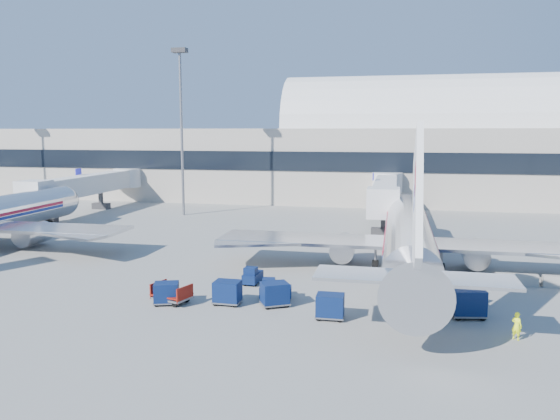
% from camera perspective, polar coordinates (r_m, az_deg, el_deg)
% --- Properties ---
extents(ground, '(260.00, 260.00, 0.00)m').
position_cam_1_polar(ground, '(43.28, -0.20, -7.23)').
color(ground, gray).
rests_on(ground, ground).
extents(terminal, '(170.00, 28.15, 21.00)m').
position_cam_1_polar(terminal, '(99.39, -1.03, 5.88)').
color(terminal, '#B2AA9E').
rests_on(terminal, ground).
extents(airliner_main, '(32.00, 37.26, 12.07)m').
position_cam_1_polar(airliner_main, '(46.11, 13.27, -2.76)').
color(airliner_main, silver).
rests_on(airliner_main, ground).
extents(jetbridge_near, '(4.40, 27.50, 6.25)m').
position_cam_1_polar(jetbridge_near, '(72.00, 10.98, 1.99)').
color(jetbridge_near, silver).
rests_on(jetbridge_near, ground).
extents(jetbridge_mid, '(4.40, 27.50, 6.25)m').
position_cam_1_polar(jetbridge_mid, '(83.98, -19.04, 2.56)').
color(jetbridge_mid, silver).
rests_on(jetbridge_mid, ground).
extents(mast_west, '(2.00, 1.20, 22.60)m').
position_cam_1_polar(mast_west, '(76.50, -10.30, 10.51)').
color(mast_west, slate).
rests_on(mast_west, ground).
extents(barrier_near, '(3.00, 0.55, 0.90)m').
position_cam_1_polar(barrier_near, '(45.12, 23.50, -6.69)').
color(barrier_near, '#9E9E96').
rests_on(barrier_near, ground).
extents(tug_lead, '(2.35, 1.45, 1.43)m').
position_cam_1_polar(tug_lead, '(38.20, -0.61, -8.32)').
color(tug_lead, '#081843').
rests_on(tug_lead, ground).
extents(tug_right, '(2.49, 2.14, 1.46)m').
position_cam_1_polar(tug_right, '(39.49, 18.59, -8.19)').
color(tug_right, '#081843').
rests_on(tug_right, ground).
extents(tug_left, '(1.21, 2.18, 1.37)m').
position_cam_1_polar(tug_left, '(41.92, -2.92, -6.87)').
color(tug_left, '#081843').
rests_on(tug_left, ground).
extents(cart_train_a, '(2.26, 2.09, 1.60)m').
position_cam_1_polar(cart_train_a, '(36.59, -0.54, -8.74)').
color(cart_train_a, '#081843').
rests_on(cart_train_a, ground).
extents(cart_train_b, '(1.84, 1.42, 1.60)m').
position_cam_1_polar(cart_train_b, '(37.14, -5.51, -8.52)').
color(cart_train_b, '#081843').
rests_on(cart_train_b, ground).
extents(cart_train_c, '(1.99, 1.74, 1.49)m').
position_cam_1_polar(cart_train_c, '(37.77, -11.77, -8.47)').
color(cart_train_c, '#081843').
rests_on(cart_train_c, ground).
extents(cart_solo_near, '(1.79, 1.38, 1.56)m').
position_cam_1_polar(cart_solo_near, '(34.36, 5.27, -9.94)').
color(cart_solo_near, '#081843').
rests_on(cart_solo_near, ground).
extents(cart_solo_far, '(2.31, 1.92, 1.82)m').
position_cam_1_polar(cart_solo_far, '(36.39, 19.05, -9.11)').
color(cart_solo_far, '#081843').
rests_on(cart_solo_far, ground).
extents(cart_open_red, '(2.83, 2.37, 0.65)m').
position_cam_1_polar(cart_open_red, '(38.08, -11.20, -8.82)').
color(cart_open_red, slate).
rests_on(cart_open_red, ground).
extents(ramp_worker, '(0.69, 0.67, 1.59)m').
position_cam_1_polar(ramp_worker, '(33.69, 23.49, -11.04)').
color(ramp_worker, '#E5FF1A').
rests_on(ramp_worker, ground).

